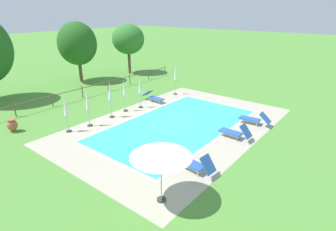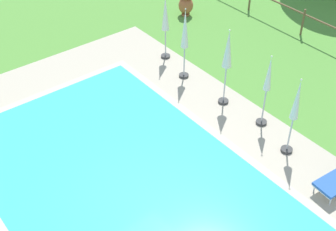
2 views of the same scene
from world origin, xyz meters
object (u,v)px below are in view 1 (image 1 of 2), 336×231
object	(u,v)px
patio_umbrella_open_foreground	(161,152)
patio_umbrella_closed_row_mid_east	(66,108)
sun_lounger_north_mid	(196,164)
tree_far_west	(128,39)
sun_lounger_north_near_steps	(254,119)
tree_west_mid	(77,44)
terracotta_urn_near_fence	(12,125)
sun_lounger_north_far	(154,97)
patio_umbrella_closed_deck_corner	(87,102)
patio_umbrella_closed_row_east	(110,93)
sun_lounger_north_end	(235,132)
patio_umbrella_closed_row_mid_west	(140,88)
patio_umbrella_closed_row_centre	(175,76)
patio_umbrella_closed_row_west	(124,92)

from	to	relation	value
patio_umbrella_open_foreground	patio_umbrella_closed_row_mid_east	size ratio (longest dim) A/B	1.03
sun_lounger_north_mid	tree_far_west	bearing A→B (deg)	53.84
sun_lounger_north_near_steps	tree_west_mid	bearing A→B (deg)	90.62
sun_lounger_north_near_steps	terracotta_urn_near_fence	xyz separation A→B (m)	(-10.16, 11.00, 0.05)
sun_lounger_north_far	patio_umbrella_closed_deck_corner	world-z (taller)	patio_umbrella_closed_deck_corner
tree_far_west	patio_umbrella_closed_row_mid_east	bearing A→B (deg)	-147.25
patio_umbrella_open_foreground	tree_west_mid	xyz separation A→B (m)	(9.31, 18.35, 1.64)
patio_umbrella_closed_deck_corner	terracotta_urn_near_fence	distance (m)	4.65
sun_lounger_north_near_steps	tree_west_mid	xyz separation A→B (m)	(-0.20, 18.20, 3.40)
patio_umbrella_closed_row_east	patio_umbrella_closed_deck_corner	world-z (taller)	patio_umbrella_closed_row_east
sun_lounger_north_end	tree_west_mid	xyz separation A→B (m)	(2.47, 18.14, 3.39)
sun_lounger_north_near_steps	patio_umbrella_open_foreground	world-z (taller)	patio_umbrella_open_foreground
patio_umbrella_closed_row_mid_east	patio_umbrella_closed_row_east	xyz separation A→B (m)	(3.20, -0.23, 0.20)
patio_umbrella_closed_row_mid_west	patio_umbrella_closed_row_mid_east	world-z (taller)	patio_umbrella_closed_row_mid_west
tree_far_west	sun_lounger_north_mid	bearing A→B (deg)	-126.16
patio_umbrella_closed_row_mid_east	tree_far_west	xyz separation A→B (m)	(13.73, 8.83, 2.30)
patio_umbrella_closed_row_centre	terracotta_urn_near_fence	bearing A→B (deg)	166.11
sun_lounger_north_far	tree_far_west	size ratio (longest dim) A/B	0.38
sun_lounger_north_end	patio_umbrella_closed_deck_corner	distance (m)	9.06
patio_umbrella_closed_row_east	tree_far_west	xyz separation A→B (m)	(10.53, 9.06, 2.10)
patio_umbrella_closed_row_centre	patio_umbrella_closed_row_mid_east	bearing A→B (deg)	177.79
patio_umbrella_closed_deck_corner	terracotta_urn_near_fence	size ratio (longest dim) A/B	3.06
terracotta_urn_near_fence	tree_far_west	size ratio (longest dim) A/B	0.15
sun_lounger_north_near_steps	terracotta_urn_near_fence	bearing A→B (deg)	132.72
patio_umbrella_closed_row_mid_west	patio_umbrella_closed_row_centre	bearing A→B (deg)	0.01
patio_umbrella_closed_deck_corner	patio_umbrella_open_foreground	bearing A→B (deg)	-108.64
sun_lounger_north_mid	patio_umbrella_closed_row_mid_west	bearing A→B (deg)	59.34
patio_umbrella_closed_row_centre	tree_far_west	size ratio (longest dim) A/B	0.46
terracotta_urn_near_fence	tree_west_mid	distance (m)	12.74
patio_umbrella_open_foreground	patio_umbrella_closed_row_centre	distance (m)	14.21
sun_lounger_north_mid	tree_west_mid	xyz separation A→B (m)	(6.78, 18.30, 3.39)
sun_lounger_north_mid	patio_umbrella_closed_deck_corner	bearing A→B (deg)	88.26
patio_umbrella_open_foreground	patio_umbrella_closed_deck_corner	size ratio (longest dim) A/B	0.98
patio_umbrella_open_foreground	tree_far_west	size ratio (longest dim) A/B	0.44
patio_umbrella_closed_row_east	tree_west_mid	world-z (taller)	tree_west_mid
sun_lounger_north_near_steps	sun_lounger_north_end	xyz separation A→B (m)	(-2.67, 0.06, 0.01)
sun_lounger_north_end	terracotta_urn_near_fence	size ratio (longest dim) A/B	2.35
sun_lounger_north_end	patio_umbrella_closed_row_west	distance (m)	8.33
patio_umbrella_closed_row_west	patio_umbrella_closed_row_mid_east	bearing A→B (deg)	179.23
patio_umbrella_closed_deck_corner	patio_umbrella_closed_row_centre	bearing A→B (deg)	-0.78
patio_umbrella_closed_row_mid_west	patio_umbrella_closed_deck_corner	size ratio (longest dim) A/B	0.96
sun_lounger_north_far	patio_umbrella_closed_row_centre	bearing A→B (deg)	-4.42
patio_umbrella_closed_row_mid_west	terracotta_urn_near_fence	xyz separation A→B (m)	(-7.96, 3.05, -1.06)
patio_umbrella_closed_row_centre	terracotta_urn_near_fence	xyz separation A→B (m)	(-12.31, 3.04, -1.22)
sun_lounger_north_near_steps	patio_umbrella_closed_row_mid_east	world-z (taller)	patio_umbrella_closed_row_mid_east
patio_umbrella_closed_deck_corner	tree_west_mid	distance (m)	12.25
patio_umbrella_closed_row_west	patio_umbrella_closed_deck_corner	distance (m)	3.30
sun_lounger_north_mid	patio_umbrella_closed_row_east	xyz separation A→B (m)	(2.10, 8.22, 1.32)
sun_lounger_north_mid	tree_far_west	world-z (taller)	tree_far_west
patio_umbrella_closed_row_east	patio_umbrella_closed_deck_corner	xyz separation A→B (m)	(-1.85, -0.05, -0.13)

